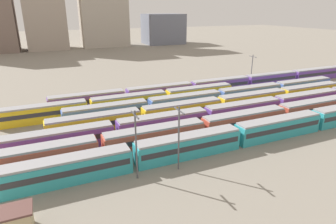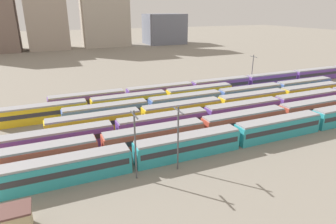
{
  "view_description": "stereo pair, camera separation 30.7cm",
  "coord_description": "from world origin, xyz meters",
  "px_view_note": "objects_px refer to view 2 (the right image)",
  "views": [
    {
      "loc": [
        -8.86,
        -37.39,
        22.82
      ],
      "look_at": [
        14.34,
        15.6,
        2.04
      ],
      "focal_mm": 30.88,
      "sensor_mm": 36.0,
      "label": 1
    },
    {
      "loc": [
        -8.58,
        -37.51,
        22.82
      ],
      "look_at": [
        14.34,
        15.6,
        2.04
      ],
      "focal_mm": 30.88,
      "sensor_mm": 36.0,
      "label": 2
    }
  ],
  "objects_px": {
    "train_track_6": "(247,82)",
    "catenary_pole_2": "(135,142)",
    "train_track_3": "(219,105)",
    "train_track_4": "(219,97)",
    "train_track_2": "(277,105)",
    "catenary_pole_0": "(178,136)",
    "train_track_5": "(130,102)",
    "train_track_1": "(244,121)",
    "signal_hut": "(15,221)",
    "train_track_0": "(236,136)",
    "catenary_pole_1": "(252,68)"
  },
  "relations": [
    {
      "from": "train_track_0",
      "to": "train_track_3",
      "type": "distance_m",
      "value": 16.93
    },
    {
      "from": "train_track_4",
      "to": "train_track_5",
      "type": "xyz_separation_m",
      "value": [
        -21.69,
        5.2,
        -0.0
      ]
    },
    {
      "from": "train_track_3",
      "to": "catenary_pole_0",
      "type": "distance_m",
      "value": 27.19
    },
    {
      "from": "train_track_0",
      "to": "catenary_pole_1",
      "type": "height_order",
      "value": "catenary_pole_1"
    },
    {
      "from": "train_track_1",
      "to": "catenary_pole_1",
      "type": "xyz_separation_m",
      "value": [
        24.71,
        28.78,
        3.36
      ]
    },
    {
      "from": "train_track_5",
      "to": "catenary_pole_2",
      "type": "distance_m",
      "value": 30.23
    },
    {
      "from": "train_track_0",
      "to": "catenary_pole_1",
      "type": "bearing_deg",
      "value": 48.25
    },
    {
      "from": "train_track_0",
      "to": "signal_hut",
      "type": "relative_size",
      "value": 20.75
    },
    {
      "from": "train_track_4",
      "to": "signal_hut",
      "type": "relative_size",
      "value": 20.75
    },
    {
      "from": "train_track_5",
      "to": "signal_hut",
      "type": "height_order",
      "value": "train_track_5"
    },
    {
      "from": "train_track_6",
      "to": "catenary_pole_2",
      "type": "relative_size",
      "value": 11.0
    },
    {
      "from": "train_track_0",
      "to": "train_track_5",
      "type": "height_order",
      "value": "same"
    },
    {
      "from": "train_track_6",
      "to": "train_track_1",
      "type": "bearing_deg",
      "value": -128.88
    },
    {
      "from": "train_track_5",
      "to": "train_track_0",
      "type": "bearing_deg",
      "value": -65.76
    },
    {
      "from": "train_track_3",
      "to": "catenary_pole_2",
      "type": "xyz_separation_m",
      "value": [
        -25.77,
        -18.64,
        3.76
      ]
    },
    {
      "from": "catenary_pole_1",
      "to": "train_track_0",
      "type": "bearing_deg",
      "value": -131.75
    },
    {
      "from": "train_track_2",
      "to": "catenary_pole_0",
      "type": "bearing_deg",
      "value": -156.77
    },
    {
      "from": "train_track_6",
      "to": "catenary_pole_2",
      "type": "height_order",
      "value": "catenary_pole_2"
    },
    {
      "from": "catenary_pole_0",
      "to": "train_track_3",
      "type": "bearing_deg",
      "value": 44.06
    },
    {
      "from": "train_track_3",
      "to": "train_track_6",
      "type": "relative_size",
      "value": 0.66
    },
    {
      "from": "train_track_2",
      "to": "train_track_3",
      "type": "relative_size",
      "value": 1.51
    },
    {
      "from": "train_track_3",
      "to": "signal_hut",
      "type": "height_order",
      "value": "train_track_3"
    },
    {
      "from": "train_track_3",
      "to": "train_track_4",
      "type": "bearing_deg",
      "value": 56.82
    },
    {
      "from": "train_track_2",
      "to": "signal_hut",
      "type": "xyz_separation_m",
      "value": [
        -53.04,
        -18.52,
        -0.35
      ]
    },
    {
      "from": "train_track_4",
      "to": "signal_hut",
      "type": "xyz_separation_m",
      "value": [
        -44.26,
        -28.92,
        -0.35
      ]
    },
    {
      "from": "train_track_0",
      "to": "train_track_2",
      "type": "height_order",
      "value": "same"
    },
    {
      "from": "catenary_pole_0",
      "to": "train_track_5",
      "type": "bearing_deg",
      "value": 87.89
    },
    {
      "from": "train_track_1",
      "to": "catenary_pole_1",
      "type": "relative_size",
      "value": 9.91
    },
    {
      "from": "catenary_pole_1",
      "to": "train_track_4",
      "type": "bearing_deg",
      "value": -147.06
    },
    {
      "from": "train_track_6",
      "to": "train_track_5",
      "type": "bearing_deg",
      "value": -172.27
    },
    {
      "from": "train_track_3",
      "to": "catenary_pole_1",
      "type": "relative_size",
      "value": 7.91
    },
    {
      "from": "train_track_5",
      "to": "train_track_2",
      "type": "bearing_deg",
      "value": -27.11
    },
    {
      "from": "train_track_0",
      "to": "train_track_6",
      "type": "height_order",
      "value": "same"
    },
    {
      "from": "train_track_2",
      "to": "train_track_6",
      "type": "xyz_separation_m",
      "value": [
        7.82,
        20.8,
        0.0
      ]
    },
    {
      "from": "train_track_2",
      "to": "train_track_6",
      "type": "bearing_deg",
      "value": 69.4
    },
    {
      "from": "train_track_2",
      "to": "train_track_5",
      "type": "relative_size",
      "value": 2.02
    },
    {
      "from": "train_track_1",
      "to": "catenary_pole_2",
      "type": "relative_size",
      "value": 9.15
    },
    {
      "from": "train_track_6",
      "to": "catenary_pole_2",
      "type": "bearing_deg",
      "value": -143.2
    },
    {
      "from": "train_track_1",
      "to": "catenary_pole_0",
      "type": "relative_size",
      "value": 9.41
    },
    {
      "from": "catenary_pole_1",
      "to": "catenary_pole_2",
      "type": "distance_m",
      "value": 61.83
    },
    {
      "from": "train_track_0",
      "to": "train_track_2",
      "type": "bearing_deg",
      "value": 29.0
    },
    {
      "from": "catenary_pole_1",
      "to": "signal_hut",
      "type": "distance_m",
      "value": 77.2
    },
    {
      "from": "signal_hut",
      "to": "train_track_1",
      "type": "bearing_deg",
      "value": 18.46
    },
    {
      "from": "train_track_5",
      "to": "catenary_pole_1",
      "type": "distance_m",
      "value": 42.91
    },
    {
      "from": "catenary_pole_0",
      "to": "signal_hut",
      "type": "bearing_deg",
      "value": -166.95
    },
    {
      "from": "train_track_4",
      "to": "catenary_pole_2",
      "type": "height_order",
      "value": "catenary_pole_2"
    },
    {
      "from": "train_track_0",
      "to": "signal_hut",
      "type": "height_order",
      "value": "train_track_0"
    },
    {
      "from": "catenary_pole_1",
      "to": "signal_hut",
      "type": "xyz_separation_m",
      "value": [
        -64.6,
        -42.1,
        -3.71
      ]
    },
    {
      "from": "train_track_2",
      "to": "train_track_5",
      "type": "xyz_separation_m",
      "value": [
        -30.47,
        15.6,
        -0.0
      ]
    },
    {
      "from": "train_track_3",
      "to": "catenary_pole_0",
      "type": "height_order",
      "value": "catenary_pole_0"
    }
  ]
}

